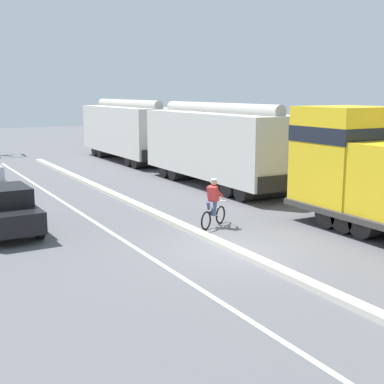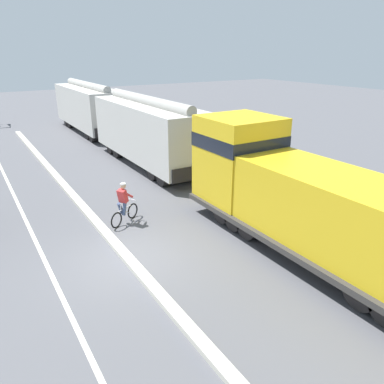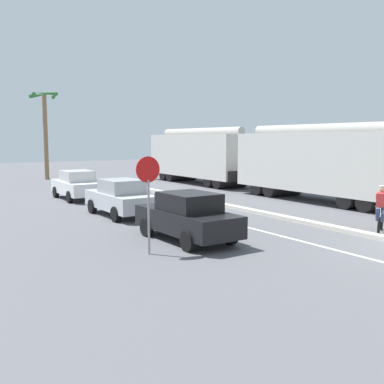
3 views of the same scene
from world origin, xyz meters
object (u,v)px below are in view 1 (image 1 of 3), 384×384
hopper_car_lead (217,145)px  hopper_car_middle (128,131)px  cyclist (213,204)px  parked_car_black (5,210)px

hopper_car_lead → hopper_car_middle: (0.00, 11.60, 0.00)m
hopper_car_lead → cyclist: 8.32m
parked_car_black → hopper_car_lead: bearing=20.9°
parked_car_black → cyclist: bearing=-22.4°
parked_car_black → cyclist: cyclist is taller
hopper_car_lead → cyclist: (-4.46, -6.91, -1.26)m
hopper_car_middle → cyclist: hopper_car_middle is taller
hopper_car_lead → hopper_car_middle: bearing=90.0°
parked_car_black → hopper_car_middle: bearing=55.1°
hopper_car_lead → hopper_car_middle: 11.60m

